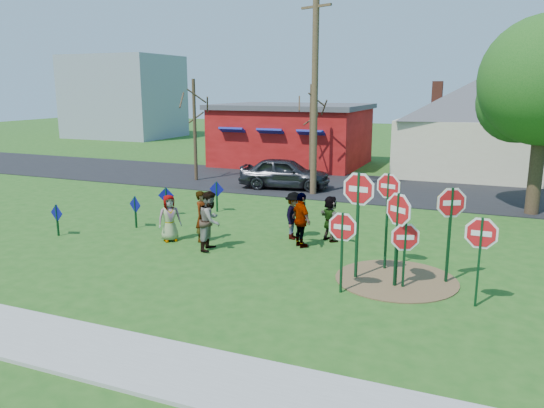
# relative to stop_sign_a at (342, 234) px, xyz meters

# --- Properties ---
(ground) EXTENTS (120.00, 120.00, 0.00)m
(ground) POSITION_rel_stop_sign_a_xyz_m (-3.37, 2.40, -1.49)
(ground) COLOR #205117
(ground) RESTS_ON ground
(sidewalk) EXTENTS (22.00, 1.80, 0.08)m
(sidewalk) POSITION_rel_stop_sign_a_xyz_m (-3.37, -4.80, -1.45)
(sidewalk) COLOR #9E9E99
(sidewalk) RESTS_ON ground
(road) EXTENTS (120.00, 7.50, 0.04)m
(road) POSITION_rel_stop_sign_a_xyz_m (-3.37, 13.90, -1.47)
(road) COLOR black
(road) RESTS_ON ground
(dirt_patch) EXTENTS (3.20, 3.20, 0.03)m
(dirt_patch) POSITION_rel_stop_sign_a_xyz_m (1.13, 1.40, -1.48)
(dirt_patch) COLOR brown
(dirt_patch) RESTS_ON ground
(red_building) EXTENTS (9.40, 7.69, 3.90)m
(red_building) POSITION_rel_stop_sign_a_xyz_m (-8.87, 20.39, 0.47)
(red_building) COLOR maroon
(red_building) RESTS_ON ground
(cream_house) EXTENTS (9.40, 9.40, 6.50)m
(cream_house) POSITION_rel_stop_sign_a_xyz_m (2.13, 20.40, 1.43)
(cream_house) COLOR beige
(cream_house) RESTS_ON ground
(distant_building) EXTENTS (10.00, 8.00, 8.00)m
(distant_building) POSITION_rel_stop_sign_a_xyz_m (-31.37, 32.40, 2.51)
(distant_building) COLOR #8C939E
(distant_building) RESTS_ON ground
(stop_sign_a) EXTENTS (0.97, 0.07, 2.16)m
(stop_sign_a) POSITION_rel_stop_sign_a_xyz_m (0.00, 0.00, 0.00)
(stop_sign_a) COLOR #0F3A1D
(stop_sign_a) RESTS_ON ground
(stop_sign_b) EXTENTS (0.91, 0.29, 2.84)m
(stop_sign_b) POSITION_rel_stop_sign_a_xyz_m (0.68, 2.12, 0.59)
(stop_sign_b) COLOR #0F3A1D
(stop_sign_b) RESTS_ON ground
(stop_sign_c) EXTENTS (0.93, 0.67, 2.59)m
(stop_sign_c) POSITION_rel_stop_sign_a_xyz_m (1.17, 0.90, 0.30)
(stop_sign_c) COLOR #0F3A1D
(stop_sign_c) RESTS_ON ground
(stop_sign_d) EXTENTS (0.93, 0.53, 2.66)m
(stop_sign_d) POSITION_rel_stop_sign_a_xyz_m (2.36, 1.70, 0.42)
(stop_sign_d) COLOR #0F3A1D
(stop_sign_d) RESTS_ON ground
(stop_sign_e) EXTENTS (0.92, 0.36, 1.82)m
(stop_sign_e) POSITION_rel_stop_sign_a_xyz_m (1.37, 0.90, -0.28)
(stop_sign_e) COLOR #0F3A1D
(stop_sign_e) RESTS_ON ground
(stop_sign_f) EXTENTS (1.00, 0.07, 2.26)m
(stop_sign_f) POSITION_rel_stop_sign_a_xyz_m (3.12, 0.38, 0.11)
(stop_sign_f) COLOR #0F3A1D
(stop_sign_f) RESTS_ON ground
(stop_sign_g) EXTENTS (1.16, 0.19, 3.01)m
(stop_sign_g) POSITION_rel_stop_sign_a_xyz_m (0.10, 1.12, 0.62)
(stop_sign_g) COLOR #0F3A1D
(stop_sign_g) RESTS_ON ground
(blue_diamond_a) EXTENTS (0.60, 0.12, 1.10)m
(blue_diamond_a) POSITION_rel_stop_sign_a_xyz_m (-10.30, 1.28, -0.82)
(blue_diamond_a) COLOR #0F3A1D
(blue_diamond_a) RESTS_ON ground
(blue_diamond_b) EXTENTS (0.60, 0.20, 1.17)m
(blue_diamond_b) POSITION_rel_stop_sign_a_xyz_m (-8.49, 3.17, -0.78)
(blue_diamond_b) COLOR #0F3A1D
(blue_diamond_b) RESTS_ON ground
(blue_diamond_c) EXTENTS (0.65, 0.16, 1.14)m
(blue_diamond_c) POSITION_rel_stop_sign_a_xyz_m (-8.49, 5.15, -0.80)
(blue_diamond_c) COLOR #0F3A1D
(blue_diamond_c) RESTS_ON ground
(blue_diamond_d) EXTENTS (0.66, 0.06, 1.26)m
(blue_diamond_d) POSITION_rel_stop_sign_a_xyz_m (-6.98, 6.53, -0.71)
(blue_diamond_d) COLOR #0F3A1D
(blue_diamond_d) RESTS_ON ground
(person_a) EXTENTS (0.88, 0.89, 1.55)m
(person_a) POSITION_rel_stop_sign_a_xyz_m (-6.41, 2.22, -0.72)
(person_a) COLOR #414991
(person_a) RESTS_ON ground
(person_b) EXTENTS (0.41, 0.62, 1.69)m
(person_b) POSITION_rel_stop_sign_a_xyz_m (-5.40, 2.61, -0.65)
(person_b) COLOR #2C7F68
(person_b) RESTS_ON ground
(person_c) EXTENTS (0.81, 0.98, 1.86)m
(person_c) POSITION_rel_stop_sign_a_xyz_m (-4.70, 1.90, -0.56)
(person_c) COLOR brown
(person_c) RESTS_ON ground
(person_d) EXTENTS (0.64, 1.05, 1.59)m
(person_d) POSITION_rel_stop_sign_a_xyz_m (-2.73, 4.02, -0.70)
(person_d) COLOR #313035
(person_d) RESTS_ON ground
(person_e) EXTENTS (1.06, 1.01, 1.76)m
(person_e) POSITION_rel_stop_sign_a_xyz_m (-2.18, 3.23, -0.61)
(person_e) COLOR #4D2B58
(person_e) RESTS_ON ground
(person_f) EXTENTS (1.38, 1.22, 1.51)m
(person_f) POSITION_rel_stop_sign_a_xyz_m (-1.53, 4.27, -0.74)
(person_f) COLOR #1B5630
(person_f) RESTS_ON ground
(suv) EXTENTS (4.68, 2.43, 1.52)m
(suv) POSITION_rel_stop_sign_a_xyz_m (-6.21, 12.20, -0.69)
(suv) COLOR #313036
(suv) RESTS_ON road
(utility_pole) EXTENTS (2.21, 1.06, 9.62)m
(utility_pole) POSITION_rel_stop_sign_a_xyz_m (-4.46, 11.38, 3.57)
(utility_pole) COLOR #4C3823
(utility_pole) RESTS_ON ground
(bare_tree_west) EXTENTS (1.80, 1.80, 5.40)m
(bare_tree_west) POSITION_rel_stop_sign_a_xyz_m (-11.53, 12.61, 2.00)
(bare_tree_west) COLOR #382819
(bare_tree_west) RESTS_ON ground
(bare_tree_east) EXTENTS (1.80, 1.80, 5.13)m
(bare_tree_east) POSITION_rel_stop_sign_a_xyz_m (-5.91, 15.33, 1.83)
(bare_tree_east) COLOR #382819
(bare_tree_east) RESTS_ON ground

